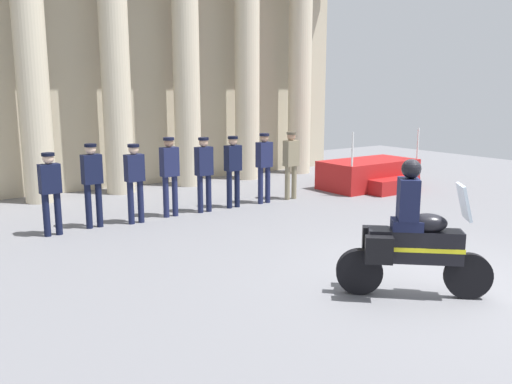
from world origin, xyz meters
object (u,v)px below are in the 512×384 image
(reviewing_stand, at_px, (370,175))
(officer_in_row_3, at_px, (170,170))
(officer_in_row_4, at_px, (204,169))
(officer_in_row_5, at_px, (233,166))
(officer_in_row_6, at_px, (264,162))
(officer_in_row_7, at_px, (291,160))
(officer_in_row_2, at_px, (135,177))
(officer_in_row_0, at_px, (50,187))
(officer_in_row_1, at_px, (92,179))
(motorcycle_with_rider, at_px, (410,240))

(reviewing_stand, distance_m, officer_in_row_3, 6.28)
(reviewing_stand, xyz_separation_m, officer_in_row_4, (-5.40, 0.05, 0.63))
(officer_in_row_3, distance_m, officer_in_row_5, 1.64)
(officer_in_row_6, bearing_deg, officer_in_row_7, 177.13)
(officer_in_row_2, height_order, officer_in_row_5, officer_in_row_5)
(officer_in_row_2, xyz_separation_m, officer_in_row_6, (3.41, 0.10, 0.03))
(reviewing_stand, relative_size, officer_in_row_4, 1.61)
(officer_in_row_0, xyz_separation_m, officer_in_row_7, (5.97, 0.11, 0.07))
(officer_in_row_5, xyz_separation_m, officer_in_row_6, (0.90, -0.01, 0.02))
(reviewing_stand, bearing_deg, officer_in_row_6, 178.97)
(officer_in_row_1, xyz_separation_m, officer_in_row_4, (2.55, -0.06, -0.00))
(officer_in_row_1, relative_size, officer_in_row_4, 1.00)
(officer_in_row_1, distance_m, motorcycle_with_rider, 6.55)
(officer_in_row_1, relative_size, motorcycle_with_rider, 0.91)
(officer_in_row_0, xyz_separation_m, motorcycle_with_rider, (3.18, -5.99, -0.16))
(officer_in_row_0, distance_m, officer_in_row_5, 4.22)
(officer_in_row_7, bearing_deg, motorcycle_with_rider, 61.73)
(officer_in_row_0, xyz_separation_m, officer_in_row_1, (0.86, 0.14, 0.07))
(officer_in_row_7, bearing_deg, officer_in_row_5, -3.68)
(reviewing_stand, height_order, motorcycle_with_rider, motorcycle_with_rider)
(officer_in_row_1, bearing_deg, officer_in_row_4, 175.09)
(officer_in_row_0, bearing_deg, motorcycle_with_rider, 114.32)
(officer_in_row_2, bearing_deg, officer_in_row_4, 179.30)
(officer_in_row_1, height_order, officer_in_row_6, officer_in_row_6)
(officer_in_row_0, height_order, officer_in_row_7, officer_in_row_7)
(officer_in_row_1, distance_m, officer_in_row_5, 3.36)
(officer_in_row_2, relative_size, officer_in_row_6, 0.97)
(officer_in_row_2, height_order, officer_in_row_6, officer_in_row_6)
(officer_in_row_1, bearing_deg, officer_in_row_6, 175.82)
(reviewing_stand, distance_m, officer_in_row_6, 3.75)
(officer_in_row_0, relative_size, officer_in_row_3, 0.92)
(officer_in_row_4, distance_m, motorcycle_with_rider, 6.07)
(reviewing_stand, height_order, officer_in_row_6, officer_in_row_6)
(officer_in_row_0, distance_m, officer_in_row_3, 2.58)
(reviewing_stand, xyz_separation_m, officer_in_row_5, (-4.60, 0.08, 0.63))
(officer_in_row_5, distance_m, officer_in_row_6, 0.90)
(officer_in_row_1, bearing_deg, officer_in_row_5, 175.89)
(officer_in_row_4, height_order, officer_in_row_6, officer_in_row_6)
(officer_in_row_5, distance_m, officer_in_row_7, 1.75)
(officer_in_row_2, bearing_deg, motorcycle_with_rider, 100.19)
(officer_in_row_2, bearing_deg, reviewing_stand, 176.67)
(reviewing_stand, relative_size, officer_in_row_7, 1.61)
(reviewing_stand, bearing_deg, officer_in_row_7, 178.44)
(officer_in_row_0, height_order, officer_in_row_1, officer_in_row_1)
(reviewing_stand, distance_m, officer_in_row_2, 7.14)
(reviewing_stand, relative_size, officer_in_row_6, 1.60)
(officer_in_row_6, bearing_deg, officer_in_row_3, -4.22)
(officer_in_row_0, xyz_separation_m, officer_in_row_3, (2.57, 0.12, 0.09))
(officer_in_row_1, height_order, officer_in_row_7, officer_in_row_7)
(officer_in_row_4, distance_m, officer_in_row_6, 1.70)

